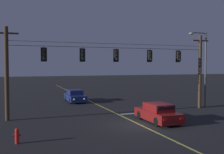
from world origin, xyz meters
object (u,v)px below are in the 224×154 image
object	(u,v)px
traffic_light_rightmost	(179,56)
car_oncoming_lead	(75,96)
traffic_light_centre	(117,55)
car_waiting_near_lane	(158,113)
traffic_light_right_inner	(150,56)
traffic_light_leftmost	(44,54)
fire_hydrant	(17,136)
street_lamp_corner	(203,62)
traffic_light_left_inner	(83,55)

from	to	relation	value
traffic_light_rightmost	car_oncoming_lead	bearing A→B (deg)	133.49
traffic_light_centre	car_waiting_near_lane	distance (m)	6.39
traffic_light_right_inner	traffic_light_leftmost	bearing A→B (deg)	180.00
traffic_light_centre	fire_hydrant	world-z (taller)	traffic_light_centre
car_waiting_near_lane	car_oncoming_lead	distance (m)	13.38
traffic_light_leftmost	traffic_light_right_inner	size ratio (longest dim) A/B	1.00
traffic_light_rightmost	traffic_light_centre	bearing A→B (deg)	180.00
traffic_light_centre	traffic_light_rightmost	bearing A→B (deg)	0.00
street_lamp_corner	fire_hydrant	size ratio (longest dim) A/B	9.00
traffic_light_rightmost	fire_hydrant	bearing A→B (deg)	-155.58
traffic_light_centre	car_oncoming_lead	world-z (taller)	traffic_light_centre
traffic_light_centre	car_oncoming_lead	distance (m)	9.85
traffic_light_right_inner	car_oncoming_lead	world-z (taller)	traffic_light_right_inner
street_lamp_corner	car_waiting_near_lane	bearing A→B (deg)	-148.77
traffic_light_right_inner	fire_hydrant	size ratio (longest dim) A/B	1.45
car_oncoming_lead	fire_hydrant	distance (m)	16.54
traffic_light_centre	traffic_light_right_inner	world-z (taller)	same
traffic_light_left_inner	street_lamp_corner	size ratio (longest dim) A/B	0.16
traffic_light_right_inner	street_lamp_corner	distance (m)	6.26
fire_hydrant	traffic_light_right_inner	bearing A→B (deg)	29.87
traffic_light_right_inner	fire_hydrant	xyz separation A→B (m)	(-11.55, -6.63, -4.63)
car_waiting_near_lane	street_lamp_corner	distance (m)	10.02
traffic_light_rightmost	car_waiting_near_lane	world-z (taller)	traffic_light_rightmost
car_waiting_near_lane	fire_hydrant	size ratio (longest dim) A/B	5.15
traffic_light_right_inner	car_waiting_near_lane	world-z (taller)	traffic_light_right_inner
car_waiting_near_lane	traffic_light_left_inner	bearing A→B (deg)	136.90
traffic_light_rightmost	fire_hydrant	xyz separation A→B (m)	(-14.60, -6.63, -4.63)
traffic_light_left_inner	car_waiting_near_lane	world-z (taller)	traffic_light_left_inner
traffic_light_right_inner	traffic_light_rightmost	bearing A→B (deg)	0.00
car_waiting_near_lane	car_oncoming_lead	size ratio (longest dim) A/B	0.98
traffic_light_left_inner	traffic_light_centre	bearing A→B (deg)	0.00
traffic_light_left_inner	traffic_light_right_inner	size ratio (longest dim) A/B	1.00
traffic_light_rightmost	fire_hydrant	world-z (taller)	traffic_light_rightmost
traffic_light_left_inner	traffic_light_right_inner	distance (m)	6.28
traffic_light_right_inner	traffic_light_rightmost	distance (m)	3.06
traffic_light_right_inner	car_waiting_near_lane	bearing A→B (deg)	-111.01
car_oncoming_lead	street_lamp_corner	world-z (taller)	street_lamp_corner
street_lamp_corner	traffic_light_rightmost	bearing A→B (deg)	-171.72
traffic_light_leftmost	street_lamp_corner	size ratio (longest dim) A/B	0.16
traffic_light_right_inner	car_waiting_near_lane	size ratio (longest dim) A/B	0.28
traffic_light_centre	traffic_light_leftmost	bearing A→B (deg)	180.00
car_oncoming_lead	traffic_light_leftmost	bearing A→B (deg)	-116.61
traffic_light_leftmost	traffic_light_left_inner	size ratio (longest dim) A/B	1.00
traffic_light_leftmost	traffic_light_right_inner	distance (m)	9.42
traffic_light_right_inner	street_lamp_corner	world-z (taller)	street_lamp_corner
fire_hydrant	traffic_light_left_inner	bearing A→B (deg)	51.53
traffic_light_left_inner	traffic_light_rightmost	xyz separation A→B (m)	(9.33, 0.00, 0.00)
car_waiting_near_lane	car_oncoming_lead	bearing A→B (deg)	104.93
traffic_light_left_inner	fire_hydrant	xyz separation A→B (m)	(-5.27, -6.63, -4.63)
car_oncoming_lead	fire_hydrant	world-z (taller)	car_oncoming_lead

